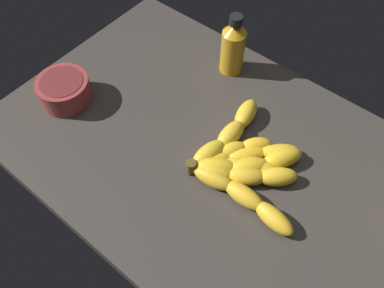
% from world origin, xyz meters
% --- Properties ---
extents(ground_plane, '(0.93, 0.58, 0.04)m').
position_xyz_m(ground_plane, '(0.00, 0.00, -0.02)').
color(ground_plane, '#38332D').
extents(banana_bunch, '(0.24, 0.23, 0.04)m').
position_xyz_m(banana_bunch, '(0.05, -0.00, 0.02)').
color(banana_bunch, gold).
rests_on(banana_bunch, ground_plane).
extents(honey_bottle, '(0.05, 0.05, 0.15)m').
position_xyz_m(honey_bottle, '(-0.13, 0.21, 0.07)').
color(honey_bottle, gold).
rests_on(honey_bottle, ground_plane).
extents(small_bowl, '(0.11, 0.11, 0.06)m').
position_xyz_m(small_bowl, '(-0.35, -0.10, 0.03)').
color(small_bowl, '#993838').
rests_on(small_bowl, ground_plane).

